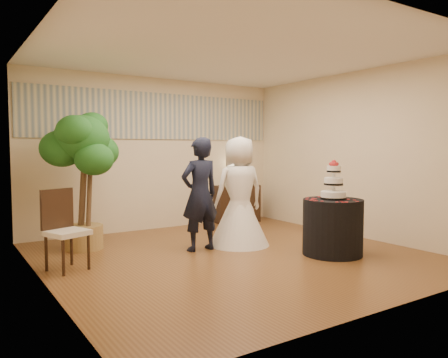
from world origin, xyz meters
TOP-DOWN VIEW (x-y plane):
  - floor at (0.00, 0.00)m, footprint 5.00×5.00m
  - ceiling at (0.00, 0.00)m, footprint 5.00×5.00m
  - wall_back at (0.00, 2.50)m, footprint 5.00×0.06m
  - wall_front at (0.00, -2.50)m, footprint 5.00×0.06m
  - wall_left at (-2.50, 0.00)m, footprint 0.06×5.00m
  - wall_right at (2.50, 0.00)m, footprint 0.06×5.00m
  - mural_border at (0.00, 2.48)m, footprint 4.90×0.02m
  - groom at (-0.25, 0.52)m, footprint 0.62×0.42m
  - bride at (0.44, 0.49)m, footprint 1.02×1.02m
  - cake_table at (1.19, -0.74)m, footprint 0.85×0.85m
  - wedding_cake at (1.19, -0.74)m, footprint 0.36×0.36m
  - console at (1.63, 2.27)m, footprint 0.95×0.53m
  - table_lamp at (1.63, 2.27)m, footprint 0.30×0.30m
  - ficus_tree at (-1.66, 1.53)m, footprint 1.01×1.01m
  - side_chair at (-2.15, 0.49)m, footprint 0.60×0.61m

SIDE VIEW (x-z plane):
  - floor at x=0.00m, z-range 0.00..0.00m
  - console at x=1.63m, z-range 0.00..0.75m
  - cake_table at x=1.19m, z-range 0.00..0.79m
  - side_chair at x=-2.15m, z-range 0.00..1.00m
  - groom at x=-0.25m, z-range 0.00..1.66m
  - bride at x=0.44m, z-range 0.00..1.69m
  - table_lamp at x=1.63m, z-range 0.75..1.33m
  - ficus_tree at x=-1.66m, z-range 0.00..2.10m
  - wedding_cake at x=1.19m, z-range 0.79..1.34m
  - wall_back at x=0.00m, z-range 0.00..2.80m
  - wall_front at x=0.00m, z-range 0.00..2.80m
  - wall_left at x=-2.50m, z-range 0.00..2.80m
  - wall_right at x=2.50m, z-range 0.00..2.80m
  - mural_border at x=0.00m, z-range 1.68..2.52m
  - ceiling at x=0.00m, z-range 2.80..2.80m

